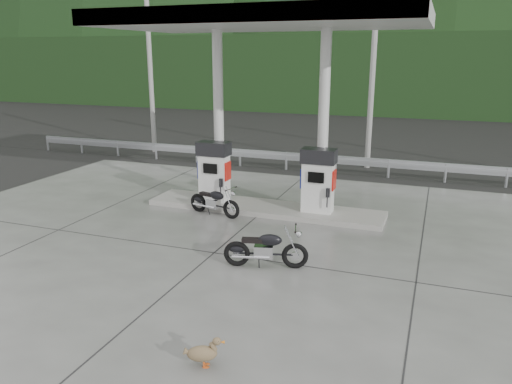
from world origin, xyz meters
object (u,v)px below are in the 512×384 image
(motorcycle_left, at_px, (266,249))
(gas_pump_left, at_px, (214,171))
(motorcycle_right, at_px, (214,202))
(duck, at_px, (202,354))
(gas_pump_right, at_px, (318,180))

(motorcycle_left, bearing_deg, gas_pump_left, 113.30)
(motorcycle_right, bearing_deg, gas_pump_left, 127.66)
(motorcycle_left, xyz_separation_m, duck, (0.30, -3.70, -0.21))
(motorcycle_right, bearing_deg, gas_pump_right, 31.15)
(gas_pump_right, relative_size, duck, 3.26)
(gas_pump_right, xyz_separation_m, motorcycle_left, (-0.22, -3.82, -0.64))
(gas_pump_right, height_order, motorcycle_left, gas_pump_right)
(gas_pump_left, distance_m, motorcycle_right, 1.19)
(motorcycle_left, height_order, duck, motorcycle_left)
(motorcycle_left, distance_m, motorcycle_right, 3.90)
(gas_pump_left, xyz_separation_m, motorcycle_left, (2.98, -3.82, -0.64))
(gas_pump_left, relative_size, motorcycle_right, 1.11)
(gas_pump_left, distance_m, duck, 8.25)
(motorcycle_left, bearing_deg, duck, -100.09)
(gas_pump_left, relative_size, gas_pump_right, 1.00)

